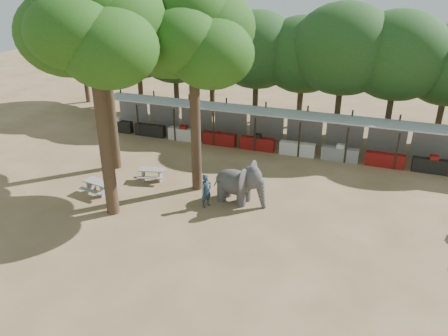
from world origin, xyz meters
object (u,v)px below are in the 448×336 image
(yard_tree_left, at_px, (102,33))
(yard_tree_center, at_px, (91,26))
(yard_tree_back, at_px, (192,33))
(picnic_table_far, at_px, (152,173))
(handler, at_px, (206,191))
(elephant, at_px, (240,183))
(picnic_table_near, at_px, (98,186))

(yard_tree_left, height_order, yard_tree_center, yard_tree_center)
(yard_tree_back, bearing_deg, picnic_table_far, -177.24)
(yard_tree_left, distance_m, handler, 10.83)
(yard_tree_left, xyz_separation_m, elephant, (8.94, -1.91, -7.06))
(picnic_table_far, bearing_deg, elephant, -22.20)
(yard_tree_left, distance_m, yard_tree_center, 5.92)
(yard_tree_back, distance_m, picnic_table_far, 8.53)
(handler, bearing_deg, elephant, -30.35)
(yard_tree_center, bearing_deg, picnic_table_far, 86.97)
(yard_tree_center, distance_m, picnic_table_far, 9.55)
(picnic_table_near, bearing_deg, yard_tree_center, -26.11)
(yard_tree_center, relative_size, picnic_table_near, 6.94)
(yard_tree_center, bearing_deg, handler, 24.43)
(yard_tree_left, relative_size, handler, 5.99)
(yard_tree_back, bearing_deg, picnic_table_near, -150.80)
(yard_tree_left, xyz_separation_m, picnic_table_near, (1.19, -3.69, -7.70))
(elephant, relative_size, picnic_table_near, 1.75)
(yard_tree_left, height_order, picnic_table_far, yard_tree_left)
(elephant, bearing_deg, handler, -136.30)
(yard_tree_back, xyz_separation_m, picnic_table_near, (-4.81, -2.69, -8.04))
(yard_tree_center, bearing_deg, elephant, 27.54)
(yard_tree_center, xyz_separation_m, picnic_table_far, (0.20, 3.87, -8.73))
(yard_tree_center, height_order, yard_tree_back, yard_tree_center)
(yard_tree_back, height_order, picnic_table_near, yard_tree_back)
(yard_tree_center, relative_size, picnic_table_far, 6.84)
(handler, distance_m, picnic_table_far, 4.64)
(yard_tree_left, xyz_separation_m, yard_tree_back, (6.00, -1.00, 0.34))
(yard_tree_back, distance_m, handler, 8.01)
(elephant, height_order, handler, elephant)
(yard_tree_back, bearing_deg, yard_tree_center, -126.86)
(yard_tree_center, distance_m, picnic_table_near, 8.99)
(handler, distance_m, picnic_table_near, 6.30)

